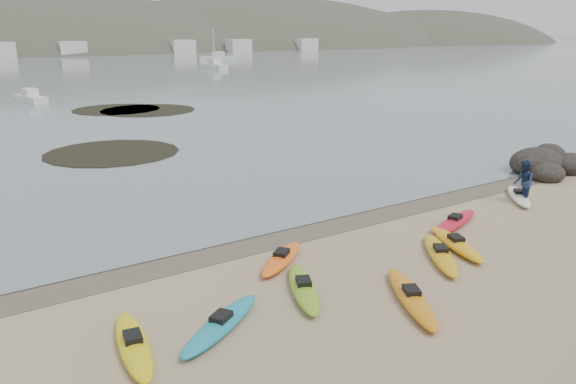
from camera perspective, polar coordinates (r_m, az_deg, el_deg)
ground at (r=21.29m, az=0.00°, el=-3.88°), size 600.00×600.00×0.00m
wet_sand at (r=21.05m, az=0.45°, el=-4.10°), size 60.00×60.00×0.00m
kayaks at (r=17.45m, az=6.67°, el=-8.09°), size 23.74×7.62×0.34m
person_east at (r=26.22m, az=22.79°, el=0.91°), size 1.17×1.17×1.92m
rock_cluster at (r=32.94m, az=24.80°, el=2.28°), size 5.06×3.68×1.59m
kelp_mats at (r=48.64m, az=-15.92°, el=7.03°), size 16.71×26.73×0.04m
far_hills at (r=217.79m, az=-20.40°, el=9.16°), size 550.00×135.00×80.00m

